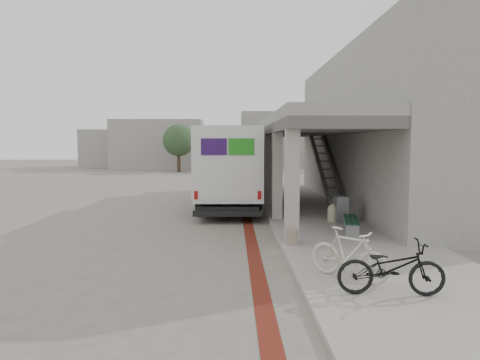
{
  "coord_description": "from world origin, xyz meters",
  "views": [
    {
      "loc": [
        0.44,
        -15.35,
        2.95
      ],
      "look_at": [
        0.71,
        0.13,
        1.6
      ],
      "focal_mm": 32.0,
      "sensor_mm": 36.0,
      "label": 1
    }
  ],
  "objects_px": {
    "fedex_truck": "(229,166)",
    "bicycle_cream": "(348,254)",
    "bench": "(351,222)",
    "utility_cabinet": "(341,209)",
    "bicycle_black": "(391,268)"
  },
  "relations": [
    {
      "from": "utility_cabinet",
      "to": "bicycle_cream",
      "type": "xyz_separation_m",
      "value": [
        -1.45,
        -6.36,
        0.06
      ]
    },
    {
      "from": "bicycle_black",
      "to": "bicycle_cream",
      "type": "distance_m",
      "value": 1.08
    },
    {
      "from": "bicycle_black",
      "to": "utility_cabinet",
      "type": "bearing_deg",
      "value": -1.67
    },
    {
      "from": "bicycle_cream",
      "to": "bench",
      "type": "bearing_deg",
      "value": 28.05
    },
    {
      "from": "bench",
      "to": "bicycle_black",
      "type": "distance_m",
      "value": 5.66
    },
    {
      "from": "fedex_truck",
      "to": "bicycle_black",
      "type": "relative_size",
      "value": 4.28
    },
    {
      "from": "bicycle_cream",
      "to": "utility_cabinet",
      "type": "bearing_deg",
      "value": 31.39
    },
    {
      "from": "bench",
      "to": "bicycle_cream",
      "type": "distance_m",
      "value": 4.86
    },
    {
      "from": "fedex_truck",
      "to": "bicycle_cream",
      "type": "height_order",
      "value": "fedex_truck"
    },
    {
      "from": "utility_cabinet",
      "to": "bench",
      "type": "bearing_deg",
      "value": -95.35
    },
    {
      "from": "fedex_truck",
      "to": "utility_cabinet",
      "type": "relative_size",
      "value": 8.9
    },
    {
      "from": "utility_cabinet",
      "to": "bicycle_black",
      "type": "bearing_deg",
      "value": -99.16
    },
    {
      "from": "utility_cabinet",
      "to": "bicycle_black",
      "type": "xyz_separation_m",
      "value": [
        -0.92,
        -7.3,
        0.04
      ]
    },
    {
      "from": "fedex_truck",
      "to": "bench",
      "type": "bearing_deg",
      "value": -56.76
    },
    {
      "from": "utility_cabinet",
      "to": "bicycle_black",
      "type": "relative_size",
      "value": 0.48
    }
  ]
}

